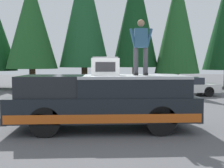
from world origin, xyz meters
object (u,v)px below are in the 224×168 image
(parked_car_white, at_px, (185,86))
(parked_car_black, at_px, (106,86))
(person_on_truck_bed, at_px, (141,46))
(compressor_unit, at_px, (105,66))
(pickup_truck, at_px, (103,101))

(parked_car_white, height_order, parked_car_black, same)
(person_on_truck_bed, distance_m, parked_car_black, 9.81)
(person_on_truck_bed, bearing_deg, parked_car_white, -25.46)
(compressor_unit, distance_m, person_on_truck_bed, 1.26)
(pickup_truck, bearing_deg, parked_car_white, -31.09)
(parked_car_white, bearing_deg, person_on_truck_bed, 154.54)
(person_on_truck_bed, relative_size, parked_car_white, 0.41)
(pickup_truck, height_order, person_on_truck_bed, person_on_truck_bed)
(parked_car_white, bearing_deg, compressor_unit, 148.90)
(compressor_unit, relative_size, parked_car_black, 0.20)
(parked_car_white, xyz_separation_m, parked_car_black, (0.73, 4.98, 0.00))
(compressor_unit, bearing_deg, parked_car_white, -31.10)
(person_on_truck_bed, relative_size, parked_car_black, 0.41)
(person_on_truck_bed, xyz_separation_m, parked_car_black, (9.58, 0.77, -1.97))
(compressor_unit, height_order, parked_car_white, compressor_unit)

